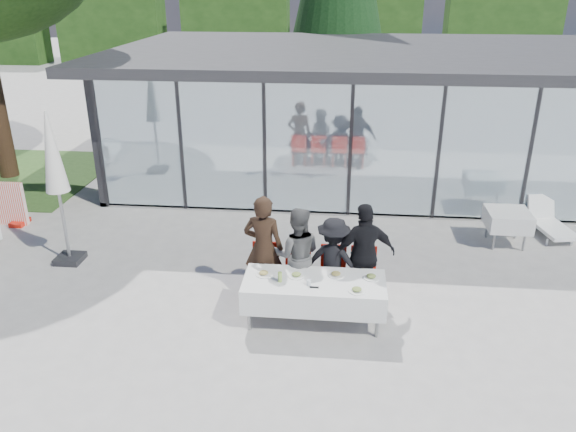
% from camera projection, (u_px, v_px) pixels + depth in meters
% --- Properties ---
extents(ground, '(90.00, 90.00, 0.00)m').
position_uv_depth(ground, '(287.00, 304.00, 9.62)').
color(ground, '#A4A09B').
rests_on(ground, ground).
extents(pavilion, '(14.80, 8.80, 3.44)m').
position_uv_depth(pavilion, '(385.00, 92.00, 16.08)').
color(pavilion, gray).
rests_on(pavilion, ground).
extents(treeline, '(62.50, 2.00, 4.40)m').
position_uv_depth(treeline, '(300.00, 31.00, 34.60)').
color(treeline, '#193611').
rests_on(treeline, ground).
extents(dining_table, '(2.26, 0.96, 0.75)m').
position_uv_depth(dining_table, '(314.00, 292.00, 8.96)').
color(dining_table, white).
rests_on(dining_table, ground).
extents(diner_a, '(0.77, 0.77, 1.89)m').
position_uv_depth(diner_a, '(264.00, 248.00, 9.49)').
color(diner_a, black).
rests_on(diner_a, ground).
extents(diner_chair_a, '(0.44, 0.44, 0.97)m').
position_uv_depth(diner_chair_a, '(265.00, 267.00, 9.73)').
color(diner_chair_a, red).
rests_on(diner_chair_a, ground).
extents(diner_b, '(0.85, 0.85, 1.70)m').
position_uv_depth(diner_b, '(297.00, 255.00, 9.48)').
color(diner_b, '#555555').
rests_on(diner_b, ground).
extents(diner_chair_b, '(0.44, 0.44, 0.97)m').
position_uv_depth(diner_chair_b, '(297.00, 269.00, 9.67)').
color(diner_chair_b, red).
rests_on(diner_chair_b, ground).
extents(diner_c, '(1.21, 1.21, 1.54)m').
position_uv_depth(diner_c, '(333.00, 261.00, 9.45)').
color(diner_c, black).
rests_on(diner_c, ground).
extents(diner_chair_c, '(0.44, 0.44, 0.97)m').
position_uv_depth(diner_chair_c, '(333.00, 271.00, 9.62)').
color(diner_chair_c, red).
rests_on(diner_chair_c, ground).
extents(diner_d, '(1.32, 1.32, 1.81)m').
position_uv_depth(diner_d, '(364.00, 255.00, 9.35)').
color(diner_d, black).
rests_on(diner_d, ground).
extents(diner_chair_d, '(0.44, 0.44, 0.97)m').
position_uv_depth(diner_chair_d, '(363.00, 272.00, 9.57)').
color(diner_chair_d, red).
rests_on(diner_chair_d, ground).
extents(plate_a, '(0.26, 0.26, 0.07)m').
position_uv_depth(plate_a, '(264.00, 273.00, 9.03)').
color(plate_a, white).
rests_on(plate_a, dining_table).
extents(plate_b, '(0.26, 0.26, 0.07)m').
position_uv_depth(plate_b, '(296.00, 275.00, 8.98)').
color(plate_b, white).
rests_on(plate_b, dining_table).
extents(plate_c, '(0.26, 0.26, 0.07)m').
position_uv_depth(plate_c, '(336.00, 274.00, 9.01)').
color(plate_c, white).
rests_on(plate_c, dining_table).
extents(plate_d, '(0.26, 0.26, 0.07)m').
position_uv_depth(plate_d, '(371.00, 277.00, 8.93)').
color(plate_d, white).
rests_on(plate_d, dining_table).
extents(plate_extra, '(0.26, 0.26, 0.07)m').
position_uv_depth(plate_extra, '(357.00, 290.00, 8.55)').
color(plate_extra, white).
rests_on(plate_extra, dining_table).
extents(juice_bottle, '(0.06, 0.06, 0.17)m').
position_uv_depth(juice_bottle, '(280.00, 277.00, 8.81)').
color(juice_bottle, '#8DB44B').
rests_on(juice_bottle, dining_table).
extents(drinking_glasses, '(0.07, 0.07, 0.10)m').
position_uv_depth(drinking_glasses, '(309.00, 282.00, 8.72)').
color(drinking_glasses, silver).
rests_on(drinking_glasses, dining_table).
extents(folded_eyeglasses, '(0.14, 0.03, 0.01)m').
position_uv_depth(folded_eyeglasses, '(314.00, 287.00, 8.66)').
color(folded_eyeglasses, black).
rests_on(folded_eyeglasses, dining_table).
extents(spare_table_right, '(0.86, 0.86, 0.74)m').
position_uv_depth(spare_table_right, '(508.00, 220.00, 11.61)').
color(spare_table_right, white).
rests_on(spare_table_right, ground).
extents(spare_chair_b, '(0.52, 0.52, 0.97)m').
position_uv_depth(spare_chair_b, '(457.00, 194.00, 13.06)').
color(spare_chair_b, red).
rests_on(spare_chair_b, ground).
extents(market_umbrella, '(0.50, 0.50, 3.00)m').
position_uv_depth(market_umbrella, '(54.00, 164.00, 10.30)').
color(market_umbrella, black).
rests_on(market_umbrella, ground).
extents(lounger, '(0.85, 1.42, 0.72)m').
position_uv_depth(lounger, '(548.00, 221.00, 12.29)').
color(lounger, white).
rests_on(lounger, ground).
extents(grass_patch, '(5.00, 5.00, 0.02)m').
position_uv_depth(grass_patch, '(10.00, 176.00, 15.89)').
color(grass_patch, '#385926').
rests_on(grass_patch, ground).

